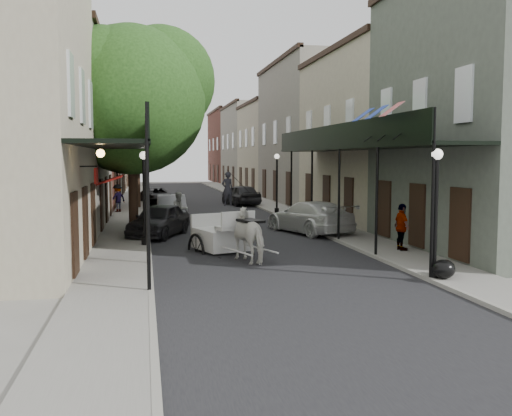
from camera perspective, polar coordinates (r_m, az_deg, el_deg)
name	(u,v)px	position (r m, az deg, el deg)	size (l,w,h in m)	color
ground	(280,273)	(17.78, 2.41, -6.55)	(140.00, 140.00, 0.00)	gray
road	(209,213)	(37.34, -4.75, -0.48)	(8.00, 90.00, 0.01)	black
sidewalk_left	(130,213)	(37.12, -12.45, -0.53)	(2.20, 90.00, 0.12)	gray
sidewalk_right	(283,211)	(38.20, 2.72, -0.26)	(2.20, 90.00, 0.12)	gray
building_row_left	(85,137)	(47.19, -16.68, 6.85)	(5.00, 80.00, 10.50)	#B4AC90
building_row_right	(296,138)	(48.65, 4.07, 6.98)	(5.00, 80.00, 10.50)	gray
gallery_left	(126,146)	(23.94, -12.86, 6.06)	(2.20, 18.05, 4.88)	black
gallery_right	(349,147)	(25.51, 9.31, 6.04)	(2.20, 18.05, 4.88)	black
tree_near	(140,94)	(27.28, -11.48, 11.07)	(7.31, 6.80, 9.63)	#382619
tree_far	(141,126)	(41.18, -11.40, 8.07)	(6.45, 6.00, 8.61)	#382619
lamppost_right_near	(436,211)	(17.10, 17.53, -0.30)	(0.32, 0.32, 3.71)	black
lamppost_left	(144,196)	(22.99, -11.12, 1.14)	(0.32, 0.32, 3.71)	black
lamppost_right_far	(277,182)	(35.92, 2.10, 2.59)	(0.32, 0.32, 3.71)	black
horse	(252,235)	(19.67, -0.40, -2.70)	(1.00, 2.19, 1.85)	silver
carriage	(215,219)	(22.17, -4.08, -1.12)	(2.48, 3.07, 3.09)	black
pedestrian_walking	(180,210)	(29.55, -7.64, -0.17)	(0.89, 0.70, 1.84)	#B1B1A7
pedestrian_sidewalk_left	(118,198)	(37.63, -13.67, 0.97)	(1.14, 0.66, 1.77)	gray
pedestrian_sidewalk_right	(402,227)	(21.94, 14.37, -1.86)	(1.03, 0.43, 1.76)	gray
car_left_near	(159,220)	(26.30, -9.67, -1.19)	(1.79, 4.44, 1.51)	black
car_left_mid	(172,208)	(32.61, -8.44, -0.02)	(1.55, 4.46, 1.47)	#949499
car_left_far	(157,196)	(45.44, -9.91, 1.23)	(2.10, 4.54, 1.26)	black
car_right_near	(310,217)	(27.20, 5.38, -0.91)	(2.16, 5.31, 1.54)	silver
car_right_far	(241,195)	(43.28, -1.51, 1.33)	(1.87, 4.65, 1.58)	black
trash_bags	(444,268)	(17.45, 18.30, -5.76)	(0.91, 1.06, 0.55)	black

